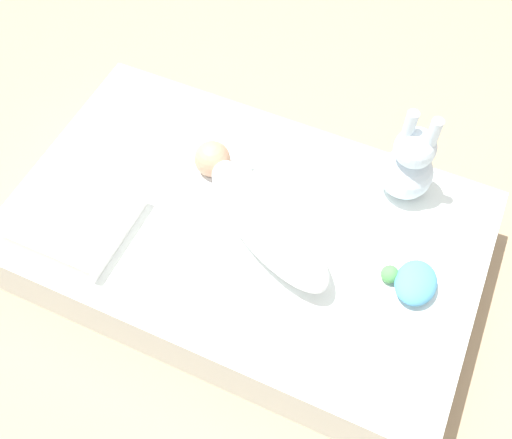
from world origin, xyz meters
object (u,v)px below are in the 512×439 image
Objects in this scene: swaddled_baby at (262,217)px; turtle_plush at (413,282)px; pillow at (77,219)px; bunny_plush at (409,165)px.

swaddled_baby is 3.66× the size of turtle_plush.
pillow is 0.94m from turtle_plush.
bunny_plush is 0.34m from turtle_plush.
swaddled_baby reaches higher than turtle_plush.
bunny_plush is (-0.80, -0.50, 0.08)m from pillow.
turtle_plush is at bearing -167.80° from pillow.
swaddled_baby is 1.91× the size of pillow.
bunny_plush is at bearing -105.64° from swaddled_baby.
swaddled_baby is at bearing -157.68° from pillow.
pillow is 0.95m from bunny_plush.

